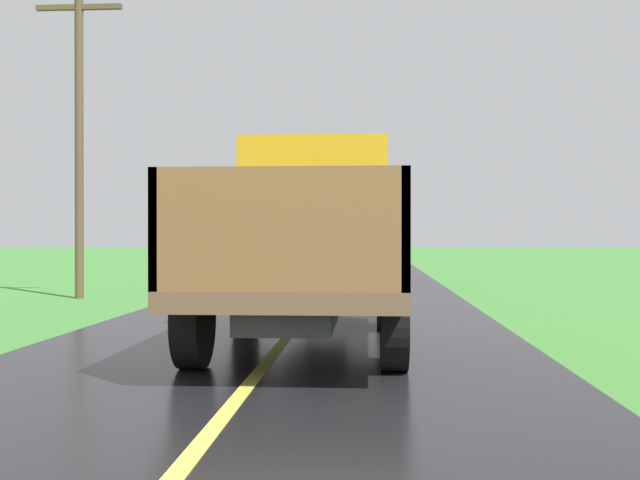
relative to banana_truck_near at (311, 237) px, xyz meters
name	(u,v)px	position (x,y,z in m)	size (l,w,h in m)	color
banana_truck_near	(311,237)	(0.00, 0.00, 0.00)	(2.38, 5.82, 2.80)	#2D2D30
banana_truck_far	(346,236)	(-0.01, 15.77, 0.02)	(2.38, 5.81, 2.80)	#2D2D30
utility_pole_roadside	(79,132)	(-6.02, 7.21, 2.46)	(2.05, 0.20, 7.24)	brown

